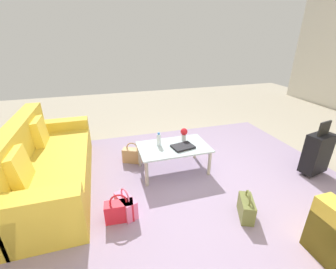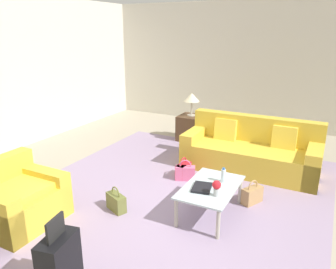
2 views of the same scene
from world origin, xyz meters
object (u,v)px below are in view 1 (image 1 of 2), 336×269
(couch, at_px, (44,168))
(coffee_table, at_px, (173,149))
(flower_vase, at_px, (184,133))
(handbag_red, at_px, (119,211))
(handbag_olive, at_px, (246,208))
(suitcase_black, at_px, (317,153))
(handbag_pink, at_px, (126,205))
(handbag_tan, at_px, (133,155))
(water_bottle, at_px, (159,139))
(coffee_table_book, at_px, (183,147))

(couch, distance_m, coffee_table, 1.80)
(couch, height_order, flower_vase, couch)
(handbag_red, relative_size, handbag_olive, 1.00)
(suitcase_black, relative_size, handbag_pink, 2.37)
(couch, relative_size, handbag_tan, 6.46)
(handbag_pink, bearing_deg, handbag_tan, -102.28)
(handbag_pink, xyz_separation_m, handbag_tan, (-0.26, -1.17, 0.00))
(water_bottle, height_order, flower_vase, flower_vase)
(coffee_table_book, height_order, handbag_olive, coffee_table_book)
(couch, bearing_deg, handbag_pink, 139.23)
(handbag_tan, relative_size, handbag_olive, 1.00)
(handbag_olive, bearing_deg, coffee_table_book, -71.11)
(couch, relative_size, handbag_red, 6.46)
(handbag_red, bearing_deg, coffee_table, -138.10)
(coffee_table, height_order, water_bottle, water_bottle)
(suitcase_black, xyz_separation_m, handbag_olive, (1.50, 0.48, -0.23))
(coffee_table_book, bearing_deg, suitcase_black, 150.86)
(coffee_table_book, relative_size, handbag_olive, 0.87)
(water_bottle, bearing_deg, handbag_pink, 53.52)
(coffee_table_book, height_order, handbag_red, coffee_table_book)
(couch, height_order, handbag_red, couch)
(coffee_table_book, bearing_deg, coffee_table, -44.58)
(water_bottle, distance_m, flower_vase, 0.42)
(handbag_pink, relative_size, handbag_red, 1.00)
(coffee_table_book, bearing_deg, water_bottle, -40.25)
(couch, height_order, handbag_olive, couch)
(handbag_tan, bearing_deg, handbag_pink, 77.72)
(suitcase_black, bearing_deg, handbag_red, 2.23)
(couch, xyz_separation_m, handbag_red, (-0.89, 0.91, -0.18))
(flower_vase, bearing_deg, handbag_tan, -19.66)
(coffee_table, height_order, handbag_olive, coffee_table)
(couch, distance_m, handbag_olive, 2.64)
(handbag_pink, relative_size, handbag_olive, 1.00)
(flower_vase, height_order, handbag_tan, flower_vase)
(coffee_table_book, bearing_deg, couch, -16.25)
(coffee_table, xyz_separation_m, flower_vase, (-0.22, -0.15, 0.18))
(handbag_olive, bearing_deg, handbag_tan, -56.60)
(handbag_olive, bearing_deg, couch, -29.20)
(water_bottle, bearing_deg, handbag_red, 52.28)
(flower_vase, xyz_separation_m, handbag_pink, (1.04, 0.89, -0.41))
(water_bottle, bearing_deg, suitcase_black, 160.02)
(water_bottle, relative_size, handbag_red, 0.57)
(coffee_table, xyz_separation_m, handbag_tan, (0.57, -0.43, -0.24))
(water_bottle, height_order, handbag_tan, water_bottle)
(water_bottle, xyz_separation_m, handbag_tan, (0.37, -0.33, -0.38))
(flower_vase, bearing_deg, couch, 1.42)
(water_bottle, bearing_deg, couch, 0.00)
(couch, distance_m, water_bottle, 1.61)
(coffee_table, relative_size, handbag_red, 2.94)
(coffee_table, xyz_separation_m, handbag_olive, (-0.50, 1.18, -0.24))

